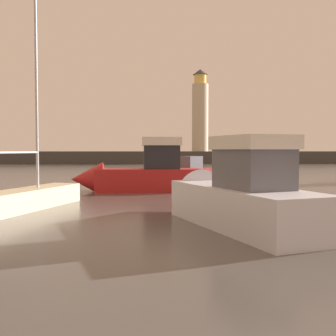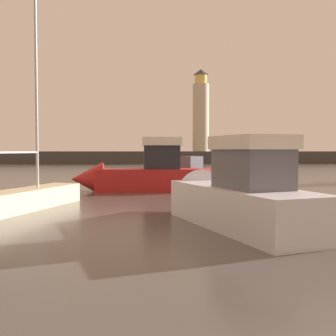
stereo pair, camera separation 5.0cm
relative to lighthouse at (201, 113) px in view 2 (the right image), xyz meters
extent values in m
plane|color=#4C4742|center=(-7.15, -37.38, -9.47)|extent=(224.25, 224.25, 0.00)
cube|color=#423F3D|center=(-7.15, 0.00, -8.34)|extent=(92.12, 6.02, 2.25)
cylinder|color=beige|center=(0.00, 0.00, -0.97)|extent=(3.02, 3.02, 12.50)
cylinder|color=#F2CC59|center=(0.00, 0.00, 6.15)|extent=(2.27, 2.27, 1.75)
cone|color=#33383D|center=(0.00, 0.00, 7.53)|extent=(2.72, 2.72, 1.00)
cube|color=#B21E1E|center=(-9.79, -51.88, -8.79)|extent=(6.38, 2.31, 1.36)
cone|color=#B21E1E|center=(-13.48, -51.98, -8.72)|extent=(1.98, 2.10, 2.05)
cube|color=#232328|center=(-8.96, -51.85, -7.39)|extent=(2.18, 1.70, 1.43)
cube|color=silver|center=(-8.96, -51.85, -6.43)|extent=(2.40, 1.87, 0.50)
cube|color=silver|center=(-6.80, -64.00, -8.80)|extent=(4.15, 7.10, 1.33)
cone|color=silver|center=(-8.03, -60.27, -8.74)|extent=(2.55, 2.47, 2.05)
cube|color=#595960|center=(-6.60, -64.63, -7.54)|extent=(2.25, 2.69, 1.20)
cube|color=silver|center=(-6.60, -64.63, -6.73)|extent=(2.48, 2.96, 0.42)
cube|color=#B21E1E|center=(-6.78, -44.20, -8.97)|extent=(5.07, 4.87, 0.98)
cone|color=#B21E1E|center=(-9.02, -46.27, -8.93)|extent=(2.42, 2.43, 1.77)
cube|color=#595960|center=(-6.34, -43.80, -7.97)|extent=(2.04, 2.02, 1.02)
cube|color=beige|center=(-14.87, -59.21, -9.04)|extent=(3.38, 6.46, 0.86)
cylinder|color=#B7B7BC|center=(-14.67, -58.61, -4.29)|extent=(0.12, 0.12, 8.63)
cylinder|color=#B7B7BC|center=(-15.23, -60.26, -7.05)|extent=(1.20, 3.33, 0.09)
camera|label=1|loc=(-9.81, -77.11, -6.95)|focal=44.27mm
camera|label=2|loc=(-9.76, -77.12, -6.95)|focal=44.27mm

